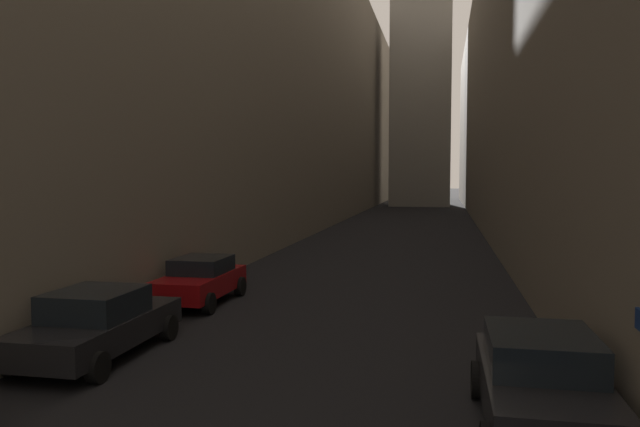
# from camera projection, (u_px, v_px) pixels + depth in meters

# --- Properties ---
(ground_plane) EXTENTS (264.00, 264.00, 0.00)m
(ground_plane) POSITION_uv_depth(u_px,v_px,m) (405.00, 226.00, 47.17)
(ground_plane) COLOR black
(building_block_left) EXTENTS (10.75, 108.00, 23.48)m
(building_block_left) POSITION_uv_depth(u_px,v_px,m) (276.00, 81.00, 50.54)
(building_block_left) COLOR #756B5B
(building_block_left) RESTS_ON ground
(building_block_right) EXTENTS (11.09, 108.00, 21.20)m
(building_block_right) POSITION_uv_depth(u_px,v_px,m) (553.00, 87.00, 46.27)
(building_block_right) COLOR #756B5B
(building_block_right) RESTS_ON ground
(parked_car_left_second) EXTENTS (2.04, 4.49, 1.49)m
(parked_car_left_second) POSITION_uv_depth(u_px,v_px,m) (98.00, 323.00, 13.15)
(parked_car_left_second) COLOR black
(parked_car_left_second) RESTS_ON ground
(parked_car_left_third) EXTENTS (1.88, 3.99, 1.41)m
(parked_car_left_third) POSITION_uv_depth(u_px,v_px,m) (200.00, 280.00, 18.72)
(parked_car_left_third) COLOR maroon
(parked_car_left_third) RESTS_ON ground
(parked_car_right_second) EXTENTS (1.94, 4.02, 1.54)m
(parked_car_right_second) POSITION_uv_depth(u_px,v_px,m) (541.00, 382.00, 9.28)
(parked_car_right_second) COLOR black
(parked_car_right_second) RESTS_ON ground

